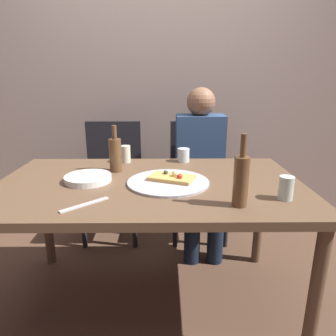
% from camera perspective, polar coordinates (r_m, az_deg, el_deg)
% --- Properties ---
extents(ground_plane, '(8.00, 8.00, 0.00)m').
position_cam_1_polar(ground_plane, '(1.92, -3.07, -23.51)').
color(ground_plane, '#513828').
extents(back_wall, '(6.00, 0.10, 2.60)m').
position_cam_1_polar(back_wall, '(2.79, -2.32, 17.90)').
color(back_wall, gray).
rests_on(back_wall, ground_plane).
extents(dining_table, '(1.55, 0.91, 0.73)m').
position_cam_1_polar(dining_table, '(1.58, -3.44, -5.12)').
color(dining_table, brown).
rests_on(dining_table, ground_plane).
extents(pizza_tray, '(0.41, 0.41, 0.01)m').
position_cam_1_polar(pizza_tray, '(1.53, 0.04, -2.65)').
color(pizza_tray, '#ADADB2').
rests_on(pizza_tray, dining_table).
extents(pizza_slice_last, '(0.25, 0.20, 0.05)m').
position_cam_1_polar(pizza_slice_last, '(1.55, 0.76, -1.72)').
color(pizza_slice_last, tan).
rests_on(pizza_slice_last, pizza_tray).
extents(wine_bottle, '(0.06, 0.06, 0.30)m').
position_cam_1_polar(wine_bottle, '(1.27, 13.48, -2.14)').
color(wine_bottle, brown).
rests_on(wine_bottle, dining_table).
extents(beer_bottle, '(0.07, 0.07, 0.26)m').
position_cam_1_polar(beer_bottle, '(1.73, -9.82, 2.59)').
color(beer_bottle, brown).
rests_on(beer_bottle, dining_table).
extents(tumbler_near, '(0.06, 0.06, 0.10)m').
position_cam_1_polar(tumbler_near, '(1.91, -7.93, 2.61)').
color(tumbler_near, beige).
rests_on(tumbler_near, dining_table).
extents(tumbler_far, '(0.06, 0.06, 0.10)m').
position_cam_1_polar(tumbler_far, '(1.41, 21.19, -3.49)').
color(tumbler_far, '#B7C6BC').
rests_on(tumbler_far, dining_table).
extents(wine_glass, '(0.07, 0.07, 0.08)m').
position_cam_1_polar(wine_glass, '(1.91, 2.91, 2.43)').
color(wine_glass, silver).
rests_on(wine_glass, dining_table).
extents(plate_stack, '(0.24, 0.24, 0.03)m').
position_cam_1_polar(plate_stack, '(1.61, -14.72, -1.87)').
color(plate_stack, white).
rests_on(plate_stack, dining_table).
extents(table_knife, '(0.18, 0.16, 0.01)m').
position_cam_1_polar(table_knife, '(1.32, -15.29, -6.62)').
color(table_knife, '#B7B7BC').
rests_on(table_knife, dining_table).
extents(chair_left, '(0.44, 0.44, 0.90)m').
position_cam_1_polar(chair_left, '(2.47, -10.29, -0.70)').
color(chair_left, black).
rests_on(chair_left, ground_plane).
extents(chair_right, '(0.44, 0.44, 0.90)m').
position_cam_1_polar(chair_right, '(2.45, 5.64, -0.66)').
color(chair_right, black).
rests_on(chair_right, ground_plane).
extents(guest_in_sweater, '(0.36, 0.56, 1.17)m').
position_cam_1_polar(guest_in_sweater, '(2.27, 6.13, 1.29)').
color(guest_in_sweater, navy).
rests_on(guest_in_sweater, ground_plane).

